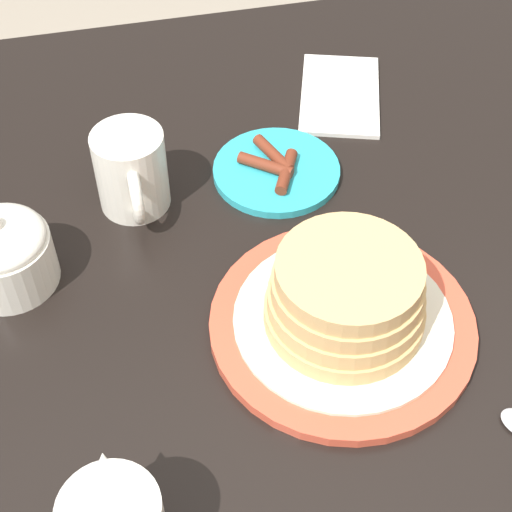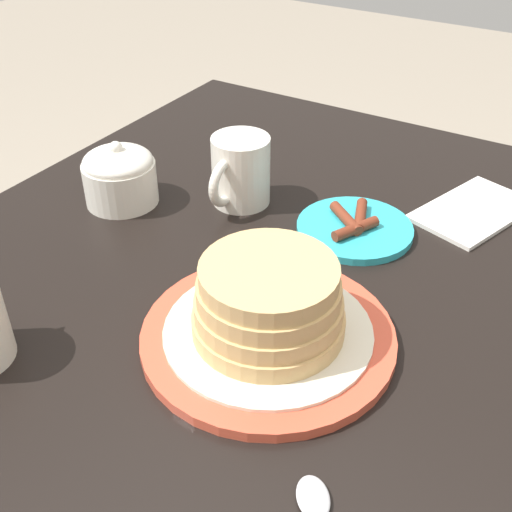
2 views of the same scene
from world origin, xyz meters
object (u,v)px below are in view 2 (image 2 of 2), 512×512
Objects in this scene: coffee_mug at (240,171)px; napkin at (474,211)px; pancake_plate at (268,314)px; side_plate_bacon at (354,228)px; sugar_bowl at (120,175)px.

coffee_mug reaches higher than napkin.
pancake_plate is 0.24m from side_plate_bacon.
pancake_plate is 2.33× the size of coffee_mug.
coffee_mug is 0.16m from sugar_bowl.
sugar_bowl is (0.09, -0.31, 0.03)m from side_plate_bacon.
side_plate_bacon is 0.32m from sugar_bowl.
sugar_bowl is (-0.14, -0.32, 0.00)m from pancake_plate.
coffee_mug is at bearing 120.53° from sugar_bowl.
sugar_bowl is 0.48m from napkin.
side_plate_bacon is 1.33× the size of coffee_mug.
sugar_bowl reaches higher than napkin.
napkin is (-0.22, 0.43, -0.04)m from sugar_bowl.
pancake_plate and coffee_mug have the same top height.
pancake_plate is 0.35m from sugar_bowl.
sugar_bowl reaches higher than side_plate_bacon.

